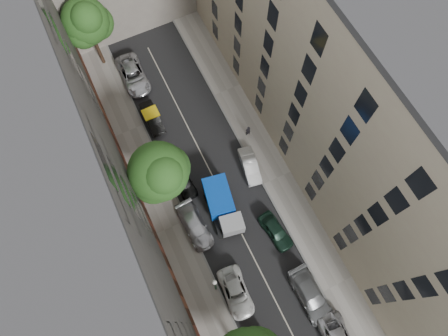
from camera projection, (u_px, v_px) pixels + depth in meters
ground at (226, 202)px, 37.71m from camera, size 120.00×120.00×0.00m
road_surface at (226, 202)px, 37.70m from camera, size 8.00×44.00×0.02m
sidewalk_left at (172, 227)px, 36.76m from camera, size 3.00×44.00×0.15m
sidewalk_right at (277, 178)px, 38.51m from camera, size 3.00×44.00×0.15m
building_left at (78, 228)px, 26.65m from camera, size 8.00×44.00×20.00m
building_right at (357, 103)px, 30.15m from camera, size 8.00×44.00×20.00m
tarp_truck at (222, 205)px, 36.16m from camera, size 3.01×5.73×2.50m
car_left_2 at (236, 293)px, 34.10m from camera, size 2.48×4.73×1.27m
car_left_3 at (195, 226)px, 36.15m from camera, size 2.20×4.91×1.40m
car_left_4 at (183, 181)px, 37.78m from camera, size 1.71×3.87×1.29m
car_left_5 at (152, 118)px, 40.26m from camera, size 1.44×4.00×1.31m
car_left_6 at (133, 75)px, 42.03m from camera, size 2.58×5.47×1.51m
car_right_1 at (311, 296)px, 33.89m from camera, size 2.17×5.18×1.49m
car_right_2 at (276, 231)px, 36.01m from camera, size 2.10×4.12×1.35m
car_right_3 at (250, 166)px, 38.37m from camera, size 2.01×4.09×1.29m
tree_mid at (160, 173)px, 32.59m from camera, size 5.34×5.07×8.51m
tree_far at (87, 23)px, 37.71m from camera, size 4.85×4.50×8.81m
lamp_post at (215, 285)px, 31.36m from camera, size 0.36×0.36×5.70m
pedestrian at (248, 131)px, 39.45m from camera, size 0.58×0.40×1.52m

